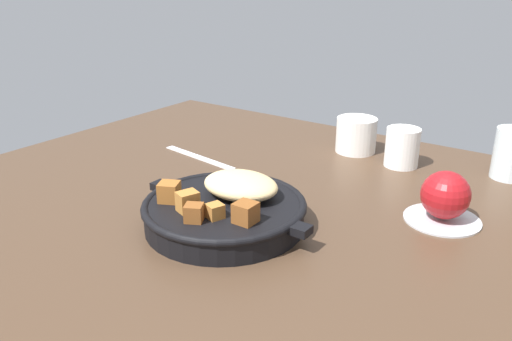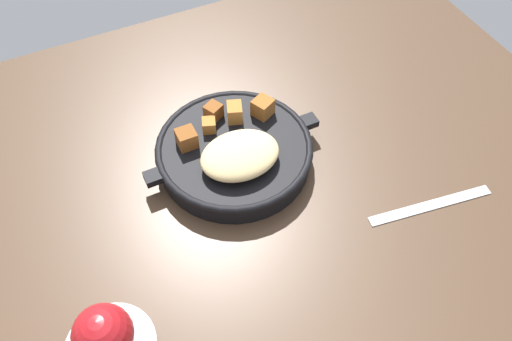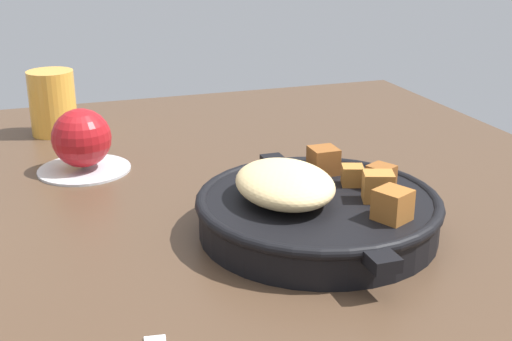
% 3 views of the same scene
% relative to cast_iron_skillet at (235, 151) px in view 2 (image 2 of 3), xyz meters
% --- Properties ---
extents(ground_plane, '(1.18, 0.97, 0.02)m').
position_rel_cast_iron_skillet_xyz_m(ground_plane, '(0.01, 0.08, -0.04)').
color(ground_plane, '#473323').
extents(cast_iron_skillet, '(0.29, 0.24, 0.07)m').
position_rel_cast_iron_skillet_xyz_m(cast_iron_skillet, '(0.00, 0.00, 0.00)').
color(cast_iron_skillet, black).
rests_on(cast_iron_skillet, ground_plane).
extents(red_apple, '(0.07, 0.07, 0.07)m').
position_rel_cast_iron_skillet_xyz_m(red_apple, '(0.26, 0.20, 0.02)').
color(red_apple, maroon).
rests_on(red_apple, saucer_plate).
extents(butter_knife, '(0.20, 0.04, 0.00)m').
position_rel_cast_iron_skillet_xyz_m(butter_knife, '(-0.23, 0.20, -0.03)').
color(butter_knife, silver).
rests_on(butter_knife, ground_plane).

